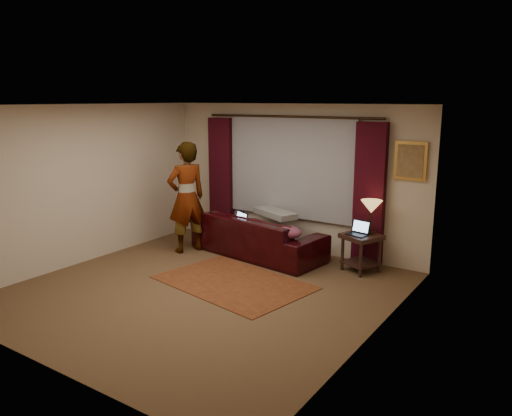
{
  "coord_description": "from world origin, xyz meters",
  "views": [
    {
      "loc": [
        4.35,
        -5.17,
        2.68
      ],
      "look_at": [
        0.1,
        1.2,
        1.0
      ],
      "focal_mm": 35.0,
      "sensor_mm": 36.0,
      "label": 1
    }
  ],
  "objects_px": {
    "end_table": "(361,253)",
    "sofa": "(258,228)",
    "laptop_table": "(357,228)",
    "person": "(187,198)",
    "tiffany_lamp": "(371,217)",
    "laptop_sofa": "(235,220)"
  },
  "relations": [
    {
      "from": "sofa",
      "to": "person",
      "type": "bearing_deg",
      "value": 31.27
    },
    {
      "from": "tiffany_lamp",
      "to": "laptop_sofa",
      "type": "bearing_deg",
      "value": -168.0
    },
    {
      "from": "tiffany_lamp",
      "to": "laptop_table",
      "type": "distance_m",
      "value": 0.29
    },
    {
      "from": "sofa",
      "to": "laptop_sofa",
      "type": "bearing_deg",
      "value": 32.75
    },
    {
      "from": "laptop_sofa",
      "to": "end_table",
      "type": "relative_size",
      "value": 0.63
    },
    {
      "from": "laptop_sofa",
      "to": "tiffany_lamp",
      "type": "bearing_deg",
      "value": 36.49
    },
    {
      "from": "end_table",
      "to": "person",
      "type": "bearing_deg",
      "value": -166.72
    },
    {
      "from": "sofa",
      "to": "laptop_table",
      "type": "bearing_deg",
      "value": -168.34
    },
    {
      "from": "sofa",
      "to": "end_table",
      "type": "distance_m",
      "value": 1.84
    },
    {
      "from": "laptop_table",
      "to": "person",
      "type": "xyz_separation_m",
      "value": [
        -2.94,
        -0.63,
        0.27
      ]
    },
    {
      "from": "laptop_table",
      "to": "laptop_sofa",
      "type": "bearing_deg",
      "value": -162.59
    },
    {
      "from": "laptop_table",
      "to": "end_table",
      "type": "bearing_deg",
      "value": 67.41
    },
    {
      "from": "laptop_table",
      "to": "person",
      "type": "relative_size",
      "value": 0.17
    },
    {
      "from": "laptop_sofa",
      "to": "end_table",
      "type": "bearing_deg",
      "value": 34.0
    },
    {
      "from": "sofa",
      "to": "tiffany_lamp",
      "type": "xyz_separation_m",
      "value": [
        1.91,
        0.32,
        0.38
      ]
    },
    {
      "from": "laptop_sofa",
      "to": "laptop_table",
      "type": "relative_size",
      "value": 1.14
    },
    {
      "from": "end_table",
      "to": "tiffany_lamp",
      "type": "height_order",
      "value": "tiffany_lamp"
    },
    {
      "from": "laptop_sofa",
      "to": "tiffany_lamp",
      "type": "xyz_separation_m",
      "value": [
        2.27,
        0.48,
        0.26
      ]
    },
    {
      "from": "end_table",
      "to": "person",
      "type": "height_order",
      "value": "person"
    },
    {
      "from": "end_table",
      "to": "sofa",
      "type": "bearing_deg",
      "value": -173.81
    },
    {
      "from": "tiffany_lamp",
      "to": "sofa",
      "type": "bearing_deg",
      "value": -170.64
    },
    {
      "from": "laptop_table",
      "to": "sofa",
      "type": "bearing_deg",
      "value": -166.39
    }
  ]
}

